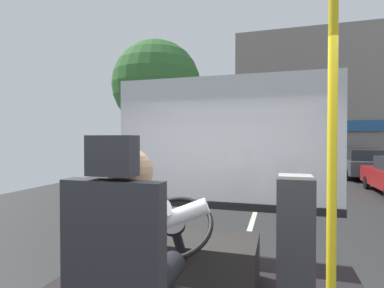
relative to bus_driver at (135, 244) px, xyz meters
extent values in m
cube|color=#2C2C2C|center=(0.11, 9.04, -1.51)|extent=(18.00, 44.00, 0.05)
cube|color=silver|center=(0.11, 9.04, -1.48)|extent=(0.12, 39.60, 0.00)
cube|color=#28282D|center=(0.00, -0.21, 0.03)|extent=(0.48, 0.10, 0.66)
cube|color=#28282D|center=(0.00, -0.21, 0.47)|extent=(0.22, 0.10, 0.18)
cylinder|color=black|center=(0.09, 0.11, -0.22)|extent=(0.15, 0.46, 0.15)
cylinder|color=black|center=(-0.09, 0.11, -0.22)|extent=(0.15, 0.46, 0.15)
cylinder|color=silver|center=(0.00, -0.05, -0.01)|extent=(0.33, 0.33, 0.58)
cube|color=navy|center=(0.00, 0.12, 0.06)|extent=(0.06, 0.01, 0.36)
sphere|color=#A37A5B|center=(0.00, -0.05, 0.38)|extent=(0.23, 0.23, 0.23)
cylinder|color=silver|center=(0.10, 0.18, 0.08)|extent=(0.51, 0.20, 0.26)
cylinder|color=silver|center=(-0.10, 0.18, 0.08)|extent=(0.51, 0.20, 0.26)
cube|color=#282623|center=(0.00, 1.09, -0.51)|extent=(1.10, 0.56, 0.40)
cylinder|color=black|center=(0.00, 0.70, -0.23)|extent=(0.07, 0.27, 0.35)
torus|color=black|center=(0.00, 0.60, -0.08)|extent=(0.56, 0.49, 0.35)
cylinder|color=black|center=(0.00, 0.60, -0.08)|extent=(0.16, 0.15, 0.11)
cylinder|color=yellow|center=(0.95, 0.14, 0.28)|extent=(0.04, 0.04, 1.97)
cube|color=#333338|center=(0.82, 0.82, -0.22)|extent=(0.25, 0.22, 0.98)
cube|color=#9E9993|center=(0.82, 0.82, 0.28)|extent=(0.23, 0.20, 0.02)
cube|color=silver|center=(0.11, 1.86, 0.54)|extent=(2.50, 0.01, 1.40)
cube|color=black|center=(0.11, 1.86, -0.20)|extent=(2.50, 0.08, 0.08)
cylinder|color=#4C3828|center=(-4.03, 9.74, 0.04)|extent=(0.30, 0.30, 3.03)
sphere|color=#32662D|center=(-4.03, 9.74, 2.70)|extent=(3.54, 3.54, 3.54)
cube|color=gray|center=(4.83, 19.11, 2.74)|extent=(13.38, 4.52, 8.45)
cube|color=#235184|center=(4.83, 16.79, 1.23)|extent=(12.84, 0.12, 0.60)
cylinder|color=black|center=(4.10, 11.93, -1.22)|extent=(0.14, 0.51, 0.51)
cube|color=#474C51|center=(4.82, 15.55, -0.87)|extent=(1.93, 4.14, 0.68)
cube|color=#282D33|center=(4.82, 15.30, -0.27)|extent=(1.58, 2.28, 0.52)
cylinder|color=black|center=(5.73, 16.83, -1.20)|extent=(0.14, 0.55, 0.55)
cylinder|color=black|center=(3.90, 16.83, -1.20)|extent=(0.14, 0.55, 0.55)
cylinder|color=black|center=(3.90, 14.26, -1.20)|extent=(0.14, 0.55, 0.55)
cube|color=silver|center=(4.65, 20.29, -0.93)|extent=(1.76, 4.37, 0.60)
cube|color=#282D33|center=(4.65, 20.03, -0.40)|extent=(1.44, 2.40, 0.46)
cylinder|color=black|center=(5.49, 21.65, -1.23)|extent=(0.14, 0.49, 0.49)
cylinder|color=black|center=(3.82, 21.65, -1.23)|extent=(0.14, 0.49, 0.49)
cylinder|color=black|center=(5.49, 18.94, -1.23)|extent=(0.14, 0.49, 0.49)
cylinder|color=black|center=(3.82, 18.94, -1.23)|extent=(0.14, 0.49, 0.49)
camera|label=1|loc=(0.71, -1.37, 0.55)|focal=27.73mm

